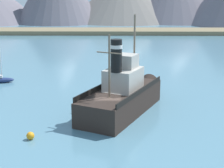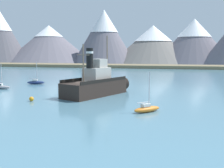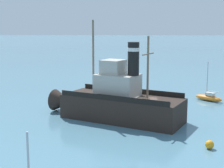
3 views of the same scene
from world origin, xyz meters
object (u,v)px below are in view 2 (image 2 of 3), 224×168
sailboat_orange (147,109)px  mooring_buoy (31,99)px  sailboat_grey (1,87)px  sailboat_navy (36,82)px  old_tugboat (97,84)px

sailboat_orange → mooring_buoy: 17.67m
sailboat_orange → mooring_buoy: bearing=167.4°
sailboat_orange → sailboat_grey: bearing=153.7°
sailboat_navy → sailboat_grey: bearing=-110.1°
sailboat_orange → sailboat_navy: (-26.10, 22.80, 0.00)m
sailboat_orange → sailboat_grey: size_ratio=1.00×
sailboat_grey → old_tugboat: bearing=-8.8°
sailboat_grey → sailboat_navy: size_ratio=1.00×
sailboat_grey → mooring_buoy: sailboat_grey is taller
old_tugboat → sailboat_grey: (-20.02, 3.12, -1.40)m
old_tugboat → sailboat_orange: size_ratio=2.95×
sailboat_orange → sailboat_navy: bearing=138.9°
sailboat_orange → sailboat_grey: 32.54m
old_tugboat → mooring_buoy: 11.08m
old_tugboat → mooring_buoy: (-8.08, -7.43, -1.49)m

